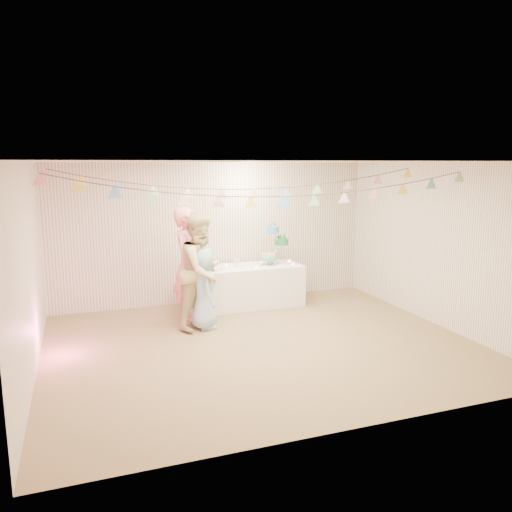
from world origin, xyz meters
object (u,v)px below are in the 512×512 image
object	(u,v)px
person_adult_b	(202,271)
person_child	(204,288)
person_adult_a	(188,265)
cake_stand	(275,244)
table	(247,286)

from	to	relation	value
person_adult_b	person_child	xyz separation A→B (m)	(0.01, -0.07, -0.27)
person_child	person_adult_a	bearing A→B (deg)	17.73
person_adult_b	person_child	distance (m)	0.28
cake_stand	table	bearing A→B (deg)	-174.81
person_child	table	bearing A→B (deg)	-47.27
cake_stand	person_adult_b	bearing A→B (deg)	-149.54
table	person_adult_a	bearing A→B (deg)	-156.43
table	person_child	size ratio (longest dim) A/B	1.54
table	person_adult_b	size ratio (longest dim) A/B	1.09
table	person_child	xyz separation A→B (m)	(-1.05, -0.97, 0.27)
table	person_adult_b	distance (m)	1.49
cake_stand	person_child	world-z (taller)	cake_stand
table	cake_stand	world-z (taller)	cake_stand
cake_stand	person_adult_a	xyz separation A→B (m)	(-1.74, -0.57, -0.16)
person_adult_a	person_adult_b	world-z (taller)	person_adult_a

